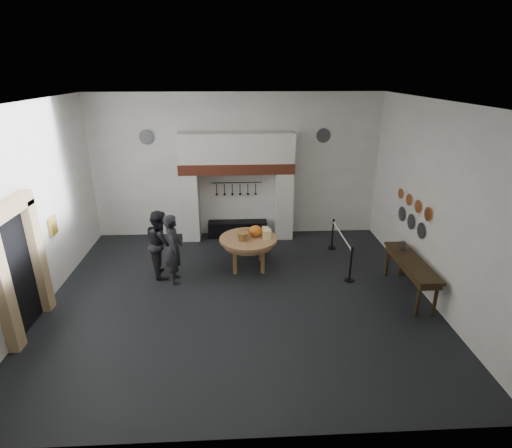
{
  "coord_description": "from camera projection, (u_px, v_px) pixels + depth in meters",
  "views": [
    {
      "loc": [
        -0.04,
        -8.36,
        5.14
      ],
      "look_at": [
        0.47,
        1.3,
        1.35
      ],
      "focal_mm": 28.0,
      "sensor_mm": 36.0,
      "label": 1
    }
  ],
  "objects": [
    {
      "name": "work_table",
      "position": [
        248.0,
        239.0,
        10.76
      ],
      "size": [
        1.58,
        1.58,
        0.07
      ],
      "primitive_type": "cylinder",
      "rotation": [
        0.0,
        0.0,
        0.01
      ],
      "color": "#A97A4F",
      "rests_on": "floor"
    },
    {
      "name": "utensil_rail",
      "position": [
        237.0,
        183.0,
        12.66
      ],
      "size": [
        1.6,
        0.02,
        0.02
      ],
      "primitive_type": "cylinder",
      "rotation": [
        0.0,
        1.57,
        0.0
      ],
      "color": "black",
      "rests_on": "wall_back"
    },
    {
      "name": "wall_left",
      "position": [
        30.0,
        212.0,
        8.61
      ],
      "size": [
        0.02,
        8.0,
        4.5
      ],
      "primitive_type": "cube",
      "color": "white",
      "rests_on": "floor"
    },
    {
      "name": "barrier_rope",
      "position": [
        342.0,
        235.0,
        10.97
      ],
      "size": [
        0.04,
        2.0,
        0.04
      ],
      "primitive_type": "cylinder",
      "rotation": [
        1.57,
        0.0,
        0.0
      ],
      "color": "white",
      "rests_on": "barrier_post_near"
    },
    {
      "name": "pewter_plate_back_left",
      "position": [
        147.0,
        137.0,
        12.04
      ],
      "size": [
        0.44,
        0.03,
        0.44
      ],
      "primitive_type": "cylinder",
      "rotation": [
        1.57,
        0.0,
        0.0
      ],
      "color": "#4C4C51",
      "rests_on": "wall_back"
    },
    {
      "name": "pewter_plate_left",
      "position": [
        421.0,
        231.0,
        9.71
      ],
      "size": [
        0.03,
        0.4,
        0.4
      ],
      "primitive_type": "cylinder",
      "rotation": [
        0.0,
        1.57,
        0.0
      ],
      "color": "#4C4C51",
      "rests_on": "wall_right"
    },
    {
      "name": "cheese_block_big",
      "position": [
        267.0,
        234.0,
        10.68
      ],
      "size": [
        0.22,
        0.22,
        0.24
      ],
      "primitive_type": "cube",
      "color": "#FFE798",
      "rests_on": "work_table"
    },
    {
      "name": "pewter_jug",
      "position": [
        403.0,
        246.0,
        9.95
      ],
      "size": [
        0.12,
        0.12,
        0.22
      ],
      "primitive_type": "cylinder",
      "color": "#515056",
      "rests_on": "side_table"
    },
    {
      "name": "side_table",
      "position": [
        412.0,
        262.0,
        9.44
      ],
      "size": [
        0.55,
        2.2,
        0.06
      ],
      "primitive_type": "cube",
      "color": "#352713",
      "rests_on": "floor"
    },
    {
      "name": "copper_pan_a",
      "position": [
        428.0,
        214.0,
        9.35
      ],
      "size": [
        0.03,
        0.34,
        0.34
      ],
      "primitive_type": "cylinder",
      "rotation": [
        0.0,
        1.57,
        0.0
      ],
      "color": "#C6662D",
      "rests_on": "wall_right"
    },
    {
      "name": "chimney_hood",
      "position": [
        236.0,
        147.0,
        11.98
      ],
      "size": [
        3.5,
        0.7,
        0.9
      ],
      "primitive_type": "cube",
      "color": "silver",
      "rests_on": "hearth_brick_band"
    },
    {
      "name": "visitor_far",
      "position": [
        160.0,
        243.0,
        10.37
      ],
      "size": [
        0.91,
        1.03,
        1.79
      ],
      "primitive_type": "imported",
      "rotation": [
        0.0,
        0.0,
        1.88
      ],
      "color": "black",
      "rests_on": "floor"
    },
    {
      "name": "pewter_plate_mid",
      "position": [
        411.0,
        222.0,
        10.27
      ],
      "size": [
        0.03,
        0.4,
        0.4
      ],
      "primitive_type": "cylinder",
      "rotation": [
        0.0,
        1.57,
        0.0
      ],
      "color": "#4C4C51",
      "rests_on": "wall_right"
    },
    {
      "name": "door_jamb_near",
      "position": [
        3.0,
        290.0,
        7.38
      ],
      "size": [
        0.22,
        0.3,
        2.6
      ],
      "primitive_type": "cube",
      "color": "tan",
      "rests_on": "floor"
    },
    {
      "name": "wall_right",
      "position": [
        436.0,
        205.0,
        9.05
      ],
      "size": [
        0.02,
        8.0,
        4.5
      ],
      "primitive_type": "cube",
      "color": "white",
      "rests_on": "floor"
    },
    {
      "name": "barrier_post_far",
      "position": [
        333.0,
        235.0,
        12.04
      ],
      "size": [
        0.05,
        0.05,
        0.9
      ],
      "primitive_type": "cylinder",
      "color": "black",
      "rests_on": "floor"
    },
    {
      "name": "iron_range",
      "position": [
        238.0,
        229.0,
        13.02
      ],
      "size": [
        1.9,
        0.45,
        0.5
      ],
      "primitive_type": "cube",
      "color": "black",
      "rests_on": "floor"
    },
    {
      "name": "copper_pan_b",
      "position": [
        418.0,
        206.0,
        9.86
      ],
      "size": [
        0.03,
        0.32,
        0.32
      ],
      "primitive_type": "cylinder",
      "rotation": [
        0.0,
        1.57,
        0.0
      ],
      "color": "#C6662D",
      "rests_on": "wall_right"
    },
    {
      "name": "chimney_pier_right",
      "position": [
        283.0,
        205.0,
        12.73
      ],
      "size": [
        0.55,
        0.7,
        2.15
      ],
      "primitive_type": "cube",
      "color": "silver",
      "rests_on": "floor"
    },
    {
      "name": "wicker_basket",
      "position": [
        243.0,
        236.0,
        10.56
      ],
      "size": [
        0.32,
        0.32,
        0.22
      ],
      "primitive_type": "cone",
      "rotation": [
        3.14,
        0.0,
        0.01
      ],
      "color": "#986438",
      "rests_on": "work_table"
    },
    {
      "name": "copper_pan_d",
      "position": [
        401.0,
        193.0,
        10.88
      ],
      "size": [
        0.03,
        0.28,
        0.28
      ],
      "primitive_type": "cylinder",
      "rotation": [
        0.0,
        1.57,
        0.0
      ],
      "color": "#C6662D",
      "rests_on": "wall_right"
    },
    {
      "name": "chimney_pier_left",
      "position": [
        191.0,
        206.0,
        12.58
      ],
      "size": [
        0.55,
        0.7,
        2.15
      ],
      "primitive_type": "cube",
      "color": "silver",
      "rests_on": "floor"
    },
    {
      "name": "ceiling",
      "position": [
        236.0,
        102.0,
        8.01
      ],
      "size": [
        9.0,
        8.0,
        0.02
      ],
      "primitive_type": "cube",
      "color": "silver",
      "rests_on": "wall_back"
    },
    {
      "name": "floor",
      "position": [
        239.0,
        296.0,
        9.65
      ],
      "size": [
        9.0,
        8.0,
        0.02
      ],
      "primitive_type": "cube",
      "color": "black",
      "rests_on": "ground"
    },
    {
      "name": "hearth_brick_band",
      "position": [
        237.0,
        167.0,
        12.21
      ],
      "size": [
        3.5,
        0.72,
        0.32
      ],
      "primitive_type": "cube",
      "color": "#9E442B",
      "rests_on": "chimney_pier_left"
    },
    {
      "name": "copper_pan_c",
      "position": [
        409.0,
        200.0,
        10.37
      ],
      "size": [
        0.03,
        0.3,
        0.3
      ],
      "primitive_type": "cylinder",
      "rotation": [
        0.0,
        1.57,
        0.0
      ],
      "color": "#C6662D",
      "rests_on": "wall_right"
    },
    {
      "name": "visitor_near",
      "position": [
        174.0,
        249.0,
        10.01
      ],
      "size": [
        0.56,
        0.74,
        1.82
      ],
      "primitive_type": "imported",
      "rotation": [
        0.0,
        0.0,
        1.78
      ],
      "color": "black",
      "rests_on": "floor"
    },
    {
      "name": "barrier_post_near",
      "position": [
        351.0,
        265.0,
        10.18
      ],
      "size": [
        0.05,
        0.05,
        0.9
      ],
      "primitive_type": "cylinder",
      "color": "black",
      "rests_on": "floor"
    },
    {
      "name": "door_jamb_far",
      "position": [
        38.0,
        257.0,
        8.68
      ],
      "size": [
        0.22,
        0.3,
        2.6
      ],
      "primitive_type": "cube",
      "color": "tan",
      "rests_on": "floor"
    },
    {
      "name": "wall_back",
      "position": [
        237.0,
        167.0,
        12.55
      ],
      "size": [
        9.0,
        0.02,
        4.5
      ],
      "primitive_type": "cube",
      "color": "white",
      "rests_on": "floor"
    },
    {
      "name": "pewter_plate_back_right",
      "position": [
        323.0,
        136.0,
        12.3
      ],
      "size": [
        0.44,
        0.03,
        0.44
      ],
      "primitive_type": "cylinder",
      "rotation": [
        1.57,
        0.0,
        0.0
      ],
      "color": "#4C4C51",
      "rests_on": "wall_back"
    },
    {
      "name": "bread_loaf",
      "position": [
        244.0,
        231.0,
        11.04
      ],
      "size": [
        0.31,
        0.18,
        0.13
      ],
      "primitive_type": "ellipsoid",
      "color": "olive",
      "rests_on": "work_table"
    },
    {
      "name": "cheese_block_small",
      "position": [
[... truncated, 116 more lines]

